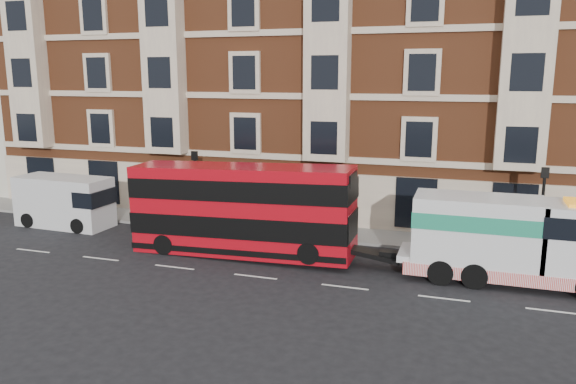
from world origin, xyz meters
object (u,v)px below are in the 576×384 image
object	(u,v)px
double_decker_bus	(242,208)
box_van	(64,202)
tow_truck	(507,239)
pedestrian	(106,205)

from	to	relation	value
double_decker_bus	box_van	world-z (taller)	double_decker_bus
tow_truck	box_van	xyz separation A→B (m)	(-24.00, 1.87, -0.51)
box_van	pedestrian	bearing A→B (deg)	46.87
pedestrian	box_van	bearing A→B (deg)	-135.91
box_van	double_decker_bus	bearing A→B (deg)	-6.49
tow_truck	pedestrian	size ratio (longest dim) A/B	5.18
tow_truck	pedestrian	xyz separation A→B (m)	(-22.34, 3.50, -0.94)
tow_truck	box_van	bearing A→B (deg)	175.55
box_van	pedestrian	world-z (taller)	box_van
tow_truck	pedestrian	distance (m)	22.63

